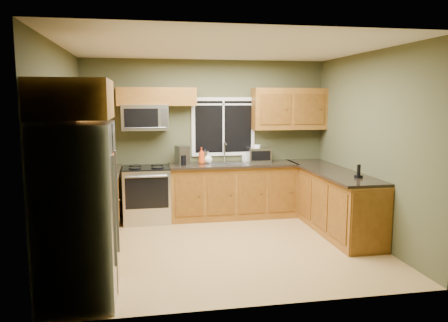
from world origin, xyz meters
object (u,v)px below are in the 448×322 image
object	(u,v)px
coffee_maker	(182,156)
refrigerator	(78,213)
soap_bottle_b	(245,157)
kettle	(205,156)
soap_bottle_a	(202,156)
cordless_phone	(359,174)
paper_towel_roll	(257,153)
soap_bottle_c	(208,158)
range	(147,194)
microwave	(145,117)
toaster_oven	(259,155)

from	to	relation	value
coffee_maker	refrigerator	bearing A→B (deg)	-114.62
soap_bottle_b	kettle	bearing A→B (deg)	-176.04
coffee_maker	soap_bottle_a	world-z (taller)	coffee_maker
refrigerator	cordless_phone	bearing A→B (deg)	17.28
refrigerator	paper_towel_roll	bearing A→B (deg)	48.68
coffee_maker	cordless_phone	size ratio (longest dim) A/B	1.66
cordless_phone	refrigerator	bearing A→B (deg)	-162.72
kettle	soap_bottle_c	xyz separation A→B (m)	(0.05, -0.04, -0.02)
range	soap_bottle_a	bearing A→B (deg)	5.99
paper_towel_roll	soap_bottle_a	world-z (taller)	paper_towel_roll
microwave	soap_bottle_b	xyz separation A→B (m)	(1.72, 0.09, -0.70)
refrigerator	paper_towel_roll	world-z (taller)	refrigerator
range	paper_towel_roll	world-z (taller)	paper_towel_roll
coffee_maker	soap_bottle_b	distance (m)	1.14
soap_bottle_a	cordless_phone	world-z (taller)	soap_bottle_a
microwave	soap_bottle_a	size ratio (longest dim) A/B	2.79
soap_bottle_c	soap_bottle_a	bearing A→B (deg)	-160.65
soap_bottle_c	kettle	bearing A→B (deg)	140.15
coffee_maker	toaster_oven	bearing A→B (deg)	4.32
soap_bottle_a	refrigerator	bearing A→B (deg)	-119.51
paper_towel_roll	soap_bottle_a	xyz separation A→B (m)	(-1.00, -0.11, -0.01)
soap_bottle_c	range	bearing A→B (deg)	-172.48
kettle	toaster_oven	bearing A→B (deg)	-2.01
coffee_maker	soap_bottle_b	world-z (taller)	coffee_maker
coffee_maker	paper_towel_roll	xyz separation A→B (m)	(1.33, 0.17, 0.00)
soap_bottle_b	soap_bottle_c	size ratio (longest dim) A/B	0.92
refrigerator	toaster_oven	xyz separation A→B (m)	(2.64, 2.92, 0.16)
soap_bottle_b	soap_bottle_c	bearing A→B (deg)	-172.22
range	coffee_maker	world-z (taller)	coffee_maker
refrigerator	soap_bottle_a	size ratio (longest dim) A/B	6.61
range	microwave	distance (m)	1.27
range	coffee_maker	xyz separation A→B (m)	(0.60, 0.04, 0.62)
coffee_maker	paper_towel_roll	world-z (taller)	paper_towel_roll
microwave	coffee_maker	world-z (taller)	microwave
paper_towel_roll	soap_bottle_b	bearing A→B (deg)	174.54
coffee_maker	soap_bottle_b	xyz separation A→B (m)	(1.12, 0.19, -0.06)
microwave	soap_bottle_a	xyz separation A→B (m)	(0.93, -0.04, -0.65)
microwave	paper_towel_roll	distance (m)	2.04
kettle	cordless_phone	bearing A→B (deg)	-43.70
soap_bottle_c	refrigerator	bearing A→B (deg)	-120.88
soap_bottle_a	soap_bottle_b	world-z (taller)	soap_bottle_a
refrigerator	cordless_phone	xyz separation A→B (m)	(3.60, 1.12, 0.10)
refrigerator	kettle	xyz separation A→B (m)	(1.69, 2.95, 0.15)
coffee_maker	soap_bottle_a	bearing A→B (deg)	9.06
range	soap_bottle_a	xyz separation A→B (m)	(0.93, 0.10, 0.61)
kettle	soap_bottle_b	bearing A→B (deg)	3.96
soap_bottle_c	cordless_phone	distance (m)	2.58
toaster_oven	cordless_phone	distance (m)	2.04
soap_bottle_a	cordless_phone	bearing A→B (deg)	-41.42
soap_bottle_c	microwave	bearing A→B (deg)	-179.86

